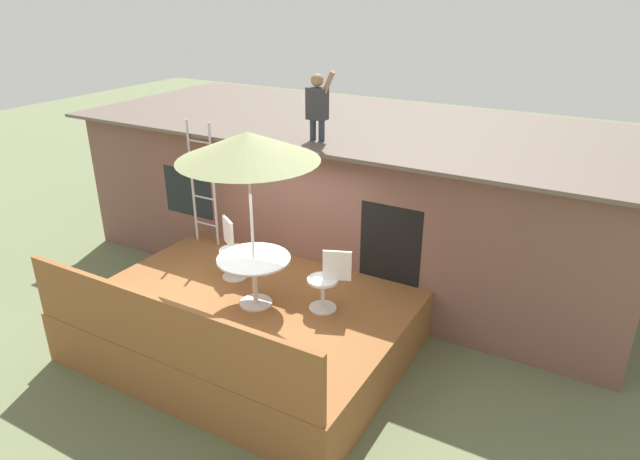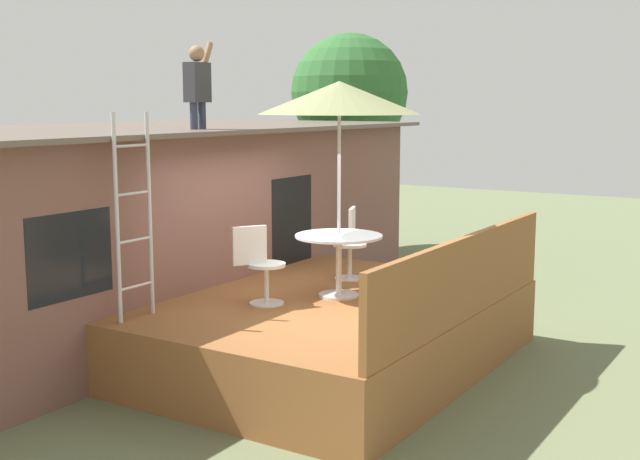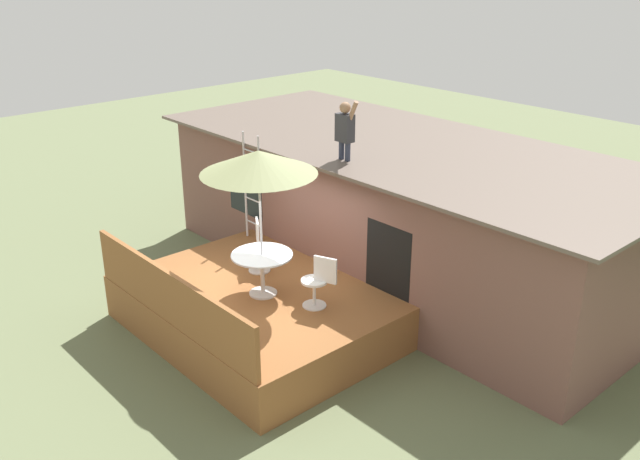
{
  "view_description": "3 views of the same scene",
  "coord_description": "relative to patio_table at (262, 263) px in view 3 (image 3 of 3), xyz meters",
  "views": [
    {
      "loc": [
        4.48,
        -5.69,
        5.05
      ],
      "look_at": [
        0.61,
        1.11,
        1.64
      ],
      "focal_mm": 31.57,
      "sensor_mm": 36.0,
      "label": 1
    },
    {
      "loc": [
        -8.05,
        -4.88,
        3.09
      ],
      "look_at": [
        0.61,
        0.53,
        1.5
      ],
      "focal_mm": 45.93,
      "sensor_mm": 36.0,
      "label": 2
    },
    {
      "loc": [
        8.67,
        -6.34,
        6.33
      ],
      "look_at": [
        0.36,
        1.14,
        1.72
      ],
      "focal_mm": 38.83,
      "sensor_mm": 36.0,
      "label": 3
    }
  ],
  "objects": [
    {
      "name": "deck_railing",
      "position": [
        -0.17,
        -1.68,
        -0.14
      ],
      "size": [
        4.52,
        0.08,
        0.9
      ],
      "primitive_type": "cube",
      "color": "brown",
      "rests_on": "deck"
    },
    {
      "name": "patio_table",
      "position": [
        0.0,
        0.0,
        0.0
      ],
      "size": [
        1.04,
        1.04,
        0.74
      ],
      "color": "silver",
      "rests_on": "deck"
    },
    {
      "name": "patio_chair_left",
      "position": [
        -0.83,
        0.55,
        -0.13
      ],
      "size": [
        0.57,
        0.46,
        0.92
      ],
      "rotation": [
        0.0,
        0.0,
        -0.58
      ],
      "color": "silver",
      "rests_on": "deck"
    },
    {
      "name": "house",
      "position": [
        -0.17,
        3.61,
        -0.0
      ],
      "size": [
        10.5,
        4.5,
        2.76
      ],
      "color": "brown",
      "rests_on": "ground"
    },
    {
      "name": "person_figure",
      "position": [
        -0.12,
        2.02,
        1.98
      ],
      "size": [
        0.47,
        0.2,
        1.11
      ],
      "color": "#33384C",
      "rests_on": "house"
    },
    {
      "name": "deck",
      "position": [
        -0.17,
        0.01,
        -0.99
      ],
      "size": [
        4.62,
        3.47,
        0.8
      ],
      "primitive_type": "cube",
      "color": "brown",
      "rests_on": "ground"
    },
    {
      "name": "step_ladder",
      "position": [
        -2.01,
        1.33,
        0.51
      ],
      "size": [
        0.52,
        0.04,
        2.2
      ],
      "color": "silver",
      "rests_on": "deck"
    },
    {
      "name": "patio_chair_right",
      "position": [
        0.97,
        0.4,
        -0.13
      ],
      "size": [
        0.6,
        0.44,
        0.92
      ],
      "rotation": [
        0.0,
        0.0,
        -2.75
      ],
      "color": "silver",
      "rests_on": "deck"
    },
    {
      "name": "patio_umbrella",
      "position": [
        -0.0,
        -0.0,
        1.76
      ],
      "size": [
        1.9,
        1.9,
        2.54
      ],
      "color": "silver",
      "rests_on": "deck"
    },
    {
      "name": "ground_plane",
      "position": [
        -0.17,
        0.01,
        -1.39
      ],
      "size": [
        40.0,
        40.0,
        0.0
      ],
      "primitive_type": "plane",
      "color": "#66704C"
    }
  ]
}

